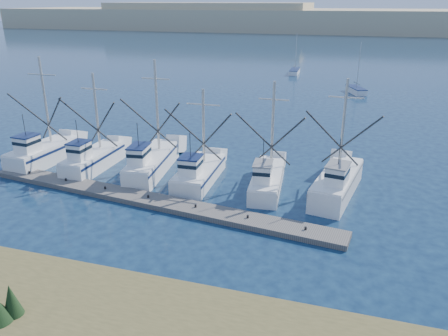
{
  "coord_description": "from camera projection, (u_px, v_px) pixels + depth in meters",
  "views": [
    {
      "loc": [
        6.14,
        -21.2,
        14.25
      ],
      "look_at": [
        -2.76,
        8.0,
        2.47
      ],
      "focal_mm": 35.0,
      "sensor_mm": 36.0,
      "label": 1
    }
  ],
  "objects": [
    {
      "name": "ground",
      "position": [
        229.0,
        259.0,
        25.72
      ],
      "size": [
        500.0,
        500.0,
        0.0
      ],
      "primitive_type": "plane",
      "color": "#0C1C37",
      "rests_on": "ground"
    },
    {
      "name": "floating_dock",
      "position": [
        148.0,
        200.0,
        32.81
      ],
      "size": [
        29.63,
        5.65,
        0.39
      ],
      "primitive_type": "cube",
      "rotation": [
        0.0,
        0.0,
        -0.13
      ],
      "color": "#68635D",
      "rests_on": "ground"
    },
    {
      "name": "dune_ridge",
      "position": [
        351.0,
        20.0,
        211.33
      ],
      "size": [
        360.0,
        60.0,
        10.0
      ],
      "primitive_type": "cube",
      "color": "tan",
      "rests_on": "ground"
    },
    {
      "name": "trawler_fleet",
      "position": [
        175.0,
        167.0,
        36.96
      ],
      "size": [
        29.96,
        9.08,
        9.59
      ],
      "color": "white",
      "rests_on": "ground"
    },
    {
      "name": "sailboat_near",
      "position": [
        356.0,
        90.0,
        71.14
      ],
      "size": [
        3.58,
        5.52,
        8.1
      ],
      "rotation": [
        0.0,
        0.0,
        0.39
      ],
      "color": "white",
      "rests_on": "ground"
    },
    {
      "name": "sailboat_far",
      "position": [
        295.0,
        72.0,
        89.66
      ],
      "size": [
        1.83,
        5.61,
        8.1
      ],
      "rotation": [
        0.0,
        0.0,
        0.03
      ],
      "color": "white",
      "rests_on": "ground"
    }
  ]
}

